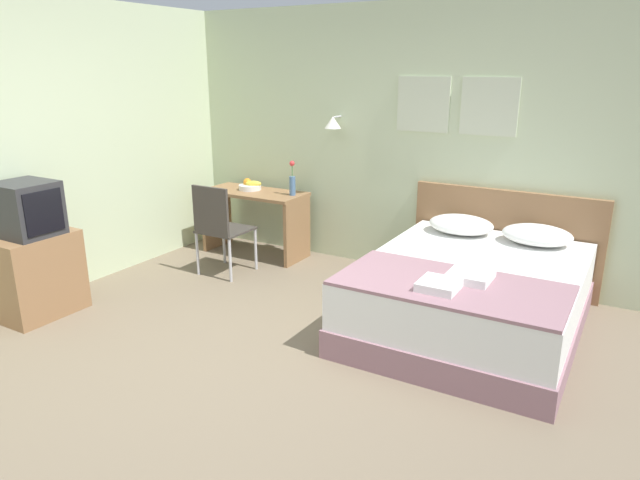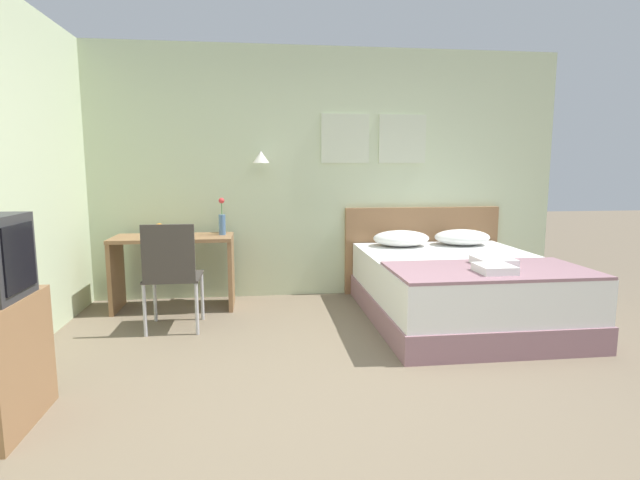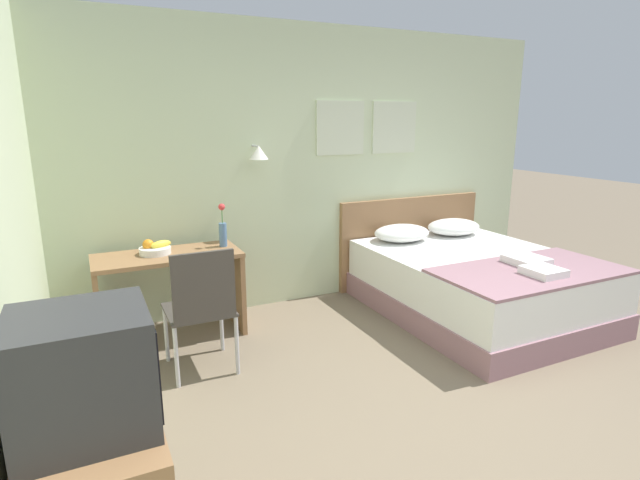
{
  "view_description": "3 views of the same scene",
  "coord_description": "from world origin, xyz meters",
  "views": [
    {
      "loc": [
        2.3,
        -2.79,
        2.06
      ],
      "look_at": [
        0.06,
        1.08,
        0.68
      ],
      "focal_mm": 32.0,
      "sensor_mm": 36.0,
      "label": 1
    },
    {
      "loc": [
        -0.59,
        -2.8,
        1.4
      ],
      "look_at": [
        -0.1,
        1.13,
        0.82
      ],
      "focal_mm": 28.0,
      "sensor_mm": 36.0,
      "label": 2
    },
    {
      "loc": [
        -2.0,
        -1.86,
        1.8
      ],
      "look_at": [
        -0.45,
        1.35,
        0.92
      ],
      "focal_mm": 28.0,
      "sensor_mm": 36.0,
      "label": 3
    }
  ],
  "objects": [
    {
      "name": "ground_plane",
      "position": [
        0.0,
        0.0,
        0.0
      ],
      "size": [
        24.0,
        24.0,
        0.0
      ],
      "primitive_type": "plane",
      "color": "#756651"
    },
    {
      "name": "wall_back",
      "position": [
        0.01,
        2.59,
        1.33
      ],
      "size": [
        5.44,
        0.31,
        2.65
      ],
      "color": "beige",
      "rests_on": "ground_plane"
    },
    {
      "name": "bed",
      "position": [
        1.23,
        1.47,
        0.29
      ],
      "size": [
        1.63,
        2.06,
        0.58
      ],
      "color": "gray",
      "rests_on": "ground_plane"
    },
    {
      "name": "headboard",
      "position": [
        1.23,
        2.53,
        0.48
      ],
      "size": [
        1.75,
        0.06,
        0.96
      ],
      "color": "#8E6642",
      "rests_on": "ground_plane"
    },
    {
      "name": "pillow_left",
      "position": [
        0.9,
        2.22,
        0.66
      ],
      "size": [
        0.59,
        0.46,
        0.16
      ],
      "color": "white",
      "rests_on": "bed"
    },
    {
      "name": "pillow_right",
      "position": [
        1.56,
        2.22,
        0.66
      ],
      "size": [
        0.59,
        0.46,
        0.16
      ],
      "color": "white",
      "rests_on": "bed"
    },
    {
      "name": "throw_blanket",
      "position": [
        1.23,
        0.88,
        0.59
      ],
      "size": [
        1.58,
        0.82,
        0.02
      ],
      "color": "gray",
      "rests_on": "bed"
    },
    {
      "name": "folded_towel_near_foot",
      "position": [
        1.33,
        1.02,
        0.63
      ],
      "size": [
        0.29,
        0.31,
        0.06
      ],
      "color": "white",
      "rests_on": "throw_blanket"
    },
    {
      "name": "folded_towel_mid_bed",
      "position": [
        1.19,
        0.73,
        0.63
      ],
      "size": [
        0.26,
        0.27,
        0.06
      ],
      "color": "white",
      "rests_on": "throw_blanket"
    },
    {
      "name": "desk",
      "position": [
        -1.42,
        2.19,
        0.51
      ],
      "size": [
        1.15,
        0.53,
        0.73
      ],
      "color": "#8E6642",
      "rests_on": "ground_plane"
    },
    {
      "name": "desk_chair",
      "position": [
        -1.33,
        1.44,
        0.55
      ],
      "size": [
        0.46,
        0.46,
        0.94
      ],
      "color": "#3D3833",
      "rests_on": "ground_plane"
    },
    {
      "name": "fruit_bowl",
      "position": [
        -1.51,
        2.23,
        0.77
      ],
      "size": [
        0.27,
        0.25,
        0.12
      ],
      "color": "silver",
      "rests_on": "desk"
    },
    {
      "name": "flower_vase",
      "position": [
        -0.95,
        2.23,
        0.87
      ],
      "size": [
        0.07,
        0.07,
        0.37
      ],
      "color": "#4C7099",
      "rests_on": "desk"
    },
    {
      "name": "television",
      "position": [
        -2.06,
        -0.07,
        0.93
      ],
      "size": [
        0.47,
        0.42,
        0.44
      ],
      "color": "#2D2D30",
      "rests_on": "tv_stand"
    }
  ]
}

